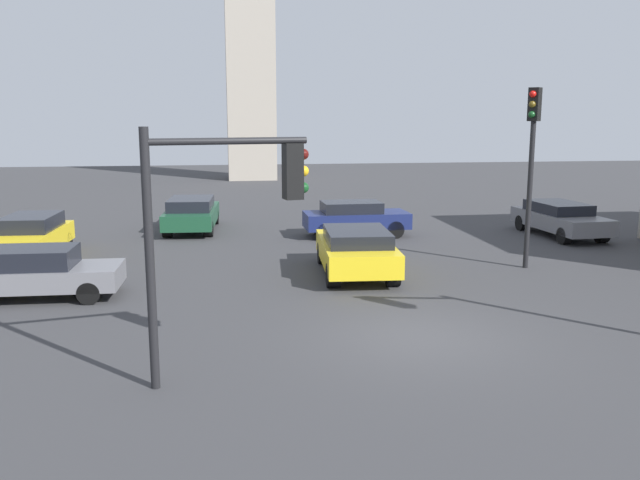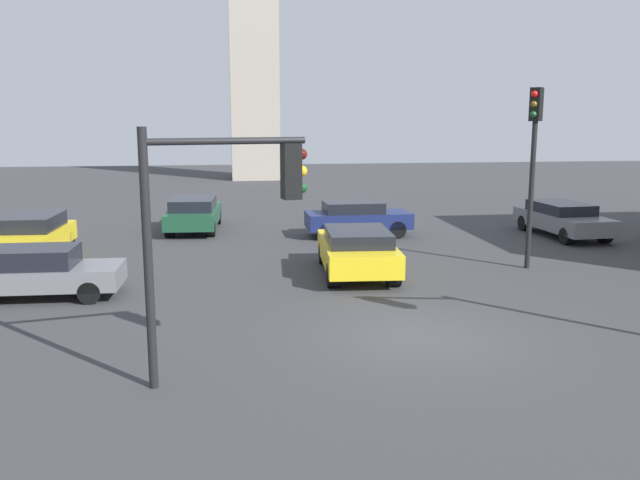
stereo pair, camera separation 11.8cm
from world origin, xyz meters
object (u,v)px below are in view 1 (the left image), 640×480
Objects in this scene: traffic_light_0 at (532,145)px; car_5 at (34,272)px; car_2 at (560,218)px; car_4 at (355,218)px; car_0 at (31,236)px; traffic_light_2 at (227,203)px; car_3 at (192,213)px; car_1 at (356,250)px.

traffic_light_0 is 1.29× the size of car_5.
car_4 reaches higher than car_2.
car_5 is at bearing -143.44° from car_4.
traffic_light_0 is 1.17× the size of car_2.
traffic_light_0 is 1.27× the size of car_0.
car_0 is 19.70m from car_2.
traffic_light_2 is 16.50m from car_3.
car_4 is (1.25, 6.41, -0.01)m from car_1.
car_1 reaches higher than car_2.
car_1 is at bearing 72.49° from car_0.
car_2 is at bearing -9.09° from car_4.
car_0 is at bearing 107.12° from car_5.
traffic_light_2 is at bearing 156.81° from car_1.
car_2 is 1.10× the size of car_5.
car_5 is (-18.20, -6.69, -0.02)m from car_2.
car_4 is (6.48, -2.26, 0.01)m from car_3.
car_1 is (3.85, 7.60, -2.45)m from traffic_light_2.
car_0 is 0.92× the size of car_3.
car_0 reaches higher than car_3.
traffic_light_2 is 8.86m from car_1.
car_1 is at bearing -145.25° from car_3.
car_4 is (5.09, 14.00, -2.47)m from traffic_light_2.
car_1 is at bearing -64.27° from car_2.
traffic_light_0 is 16.46m from car_0.
car_3 is (5.06, 4.95, -0.04)m from car_0.
traffic_light_2 is 0.98× the size of car_1.
traffic_light_2 is at bearing 32.03° from car_0.
car_1 reaches higher than car_5.
traffic_light_0 reaches higher than car_3.
car_1 is at bearing 10.56° from car_5.
traffic_light_2 reaches higher than car_3.
traffic_light_2 reaches higher than car_5.
car_5 is at bearing 17.97° from car_0.
traffic_light_2 is at bearing -49.47° from car_5.
traffic_light_0 is 1.20× the size of car_1.
traffic_light_0 is 8.19m from car_4.
car_3 is (-14.58, 3.38, 0.02)m from car_2.
car_0 is 7.08m from car_3.
car_3 is 6.86m from car_4.
traffic_light_2 is 15.10m from car_4.
car_5 is (-14.33, -1.52, -3.15)m from traffic_light_0.
car_0 is 1.01× the size of car_5.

